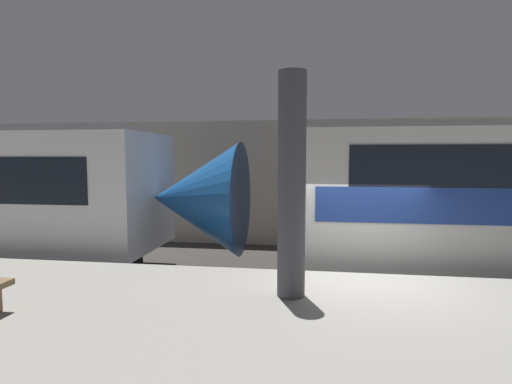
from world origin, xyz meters
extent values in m
plane|color=#33302D|center=(0.00, 0.00, 0.00)|extent=(120.00, 120.00, 0.00)
cube|color=gray|center=(0.00, -2.32, 0.47)|extent=(40.00, 4.63, 0.94)
cube|color=#B2AD9E|center=(0.00, 6.27, 2.13)|extent=(50.00, 0.15, 4.27)
cylinder|color=#47474C|center=(-1.23, -1.36, 2.60)|extent=(0.42, 0.42, 3.34)
cone|color=#195199|center=(-3.73, 2.10, 2.02)|extent=(2.20, 2.74, 2.74)
sphere|color=#F2EFCC|center=(-2.78, 2.10, 1.59)|extent=(0.20, 0.20, 0.20)
cube|color=red|center=(-1.42, 2.10, 1.93)|extent=(0.25, 2.88, 2.31)
cube|color=black|center=(-1.42, 2.10, 3.09)|extent=(0.25, 2.58, 0.92)
sphere|color=#EA4C42|center=(-1.58, 1.44, 1.53)|extent=(0.18, 0.18, 0.18)
sphere|color=#EA4C42|center=(-1.58, 2.76, 1.53)|extent=(0.18, 0.18, 0.18)
camera|label=1|loc=(-0.91, -7.26, 3.03)|focal=28.00mm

